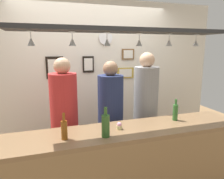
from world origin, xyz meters
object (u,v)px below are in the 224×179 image
picture_frame_crest (88,64)px  wall_clock (106,38)px  bottle_beer_amber_tall (64,129)px  cupcake (119,126)px  bottle_beer_green_import (175,112)px  picture_frame_lower_pair (125,73)px  picture_frame_upper_small (128,54)px  picture_frame_caricature (55,68)px  person_right_grey_shirt (146,102)px  person_left_red_shirt (64,112)px  bottle_champagne_green (106,125)px  person_middle_navy_shirt (111,110)px

picture_frame_crest → wall_clock: size_ratio=1.18×
bottle_beer_amber_tall → picture_frame_crest: size_ratio=1.00×
bottle_beer_amber_tall → cupcake: 0.59m
bottle_beer_green_import → picture_frame_lower_pair: (-0.12, 1.32, 0.32)m
bottle_beer_amber_tall → picture_frame_upper_small: picture_frame_upper_small is taller
cupcake → picture_frame_caricature: bearing=112.3°
person_right_grey_shirt → picture_frame_crest: size_ratio=6.82×
bottle_beer_amber_tall → bottle_beer_green_import: size_ratio=1.00×
person_left_red_shirt → wall_clock: size_ratio=7.81×
bottle_champagne_green → picture_frame_upper_small: bearing=60.9°
picture_frame_upper_small → person_left_red_shirt: bearing=-146.3°
picture_frame_caricature → wall_clock: bearing=-0.4°
bottle_champagne_green → picture_frame_lower_pair: picture_frame_lower_pair is taller
person_left_red_shirt → person_middle_navy_shirt: 0.61m
bottle_beer_green_import → picture_frame_lower_pair: 1.36m
person_middle_navy_shirt → cupcake: 0.60m
picture_frame_upper_small → wall_clock: wall_clock is taller
bottle_beer_amber_tall → bottle_beer_green_import: (1.31, 0.14, 0.00)m
person_right_grey_shirt → bottle_beer_amber_tall: 1.37m
cupcake → picture_frame_upper_small: bearing=64.6°
bottle_beer_green_import → bottle_beer_amber_tall: bearing=-173.9°
person_middle_navy_shirt → person_right_grey_shirt: size_ratio=0.94×
person_middle_navy_shirt → bottle_champagne_green: person_middle_navy_shirt is taller
person_left_red_shirt → picture_frame_crest: (0.48, 0.78, 0.53)m
picture_frame_lower_pair → wall_clock: (-0.35, -0.01, 0.58)m
picture_frame_lower_pair → picture_frame_caricature: 1.18m
picture_frame_caricature → bottle_beer_amber_tall: bearing=-90.6°
person_middle_navy_shirt → bottle_beer_amber_tall: (-0.67, -0.68, 0.07)m
bottle_beer_amber_tall → person_left_red_shirt: bearing=84.7°
bottle_beer_amber_tall → bottle_champagne_green: bearing=-9.4°
wall_clock → picture_frame_upper_small: bearing=0.9°
person_right_grey_shirt → picture_frame_upper_small: picture_frame_upper_small is taller
person_middle_navy_shirt → picture_frame_crest: bearing=99.3°
bottle_beer_green_import → picture_frame_crest: size_ratio=1.00×
cupcake → person_right_grey_shirt: bearing=44.2°
person_left_red_shirt → picture_frame_crest: 1.06m
person_left_red_shirt → person_middle_navy_shirt: (0.61, 0.00, -0.03)m
person_left_red_shirt → cupcake: 0.79m
cupcake → picture_frame_crest: picture_frame_crest is taller
bottle_beer_amber_tall → person_right_grey_shirt: bearing=29.5°
person_right_grey_shirt → picture_frame_caricature: (-1.18, 0.78, 0.46)m
bottle_beer_green_import → picture_frame_caricature: 1.90m
person_right_grey_shirt → bottle_beer_amber_tall: bearing=-150.5°
picture_frame_upper_small → wall_clock: (-0.40, -0.01, 0.26)m
bottle_beer_green_import → picture_frame_lower_pair: size_ratio=0.87×
bottle_champagne_green → bottle_beer_amber_tall: size_ratio=1.15×
person_left_red_shirt → picture_frame_lower_pair: bearing=34.8°
picture_frame_caricature → bottle_champagne_green: bearing=-76.3°
person_middle_navy_shirt → bottle_beer_amber_tall: bearing=-134.9°
picture_frame_crest → person_left_red_shirt: bearing=-121.6°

